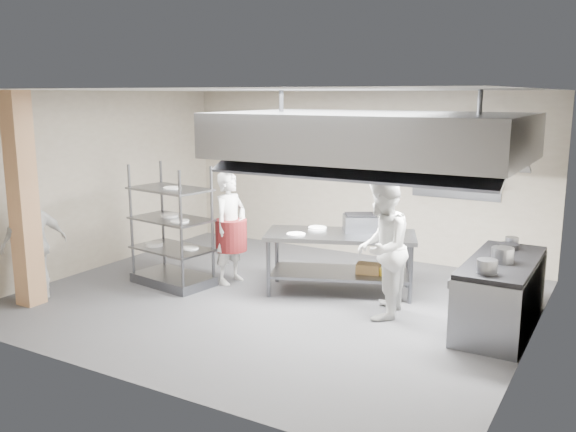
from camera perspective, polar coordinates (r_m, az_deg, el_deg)
The scene contains 23 objects.
floor at distance 9.00m, azimuth -1.34°, elevation -7.75°, with size 7.00×7.00×0.00m, color #343436.
ceiling at distance 8.51m, azimuth -1.44°, elevation 11.72°, with size 7.00×7.00×0.00m, color silver.
wall_back at distance 11.27m, azimuth 6.58°, elevation 3.91°, with size 7.00×7.00×0.00m, color gray.
wall_left at distance 10.85m, azimuth -17.41°, elevation 3.18°, with size 6.00×6.00×0.00m, color gray.
wall_right at distance 7.46m, azimuth 22.22°, elevation -0.67°, with size 6.00×6.00×0.00m, color gray.
column at distance 9.20m, azimuth -23.53°, elevation 1.36°, with size 0.30×0.30×3.00m, color tan.
exhaust_hood at distance 8.30m, azimuth 7.80°, elevation 7.48°, with size 4.00×2.50×0.60m, color gray.
hood_strip_a at distance 8.70m, azimuth 2.23°, elevation 5.64°, with size 1.60×0.12×0.04m, color white.
hood_strip_b at distance 8.03m, azimuth 13.71°, elevation 4.84°, with size 1.60×0.12×0.04m, color white.
wall_shelf at distance 10.54m, azimuth 15.25°, elevation 3.07°, with size 1.50×0.28×0.04m, color gray.
island at distance 9.20m, azimuth 4.89°, elevation -4.39°, with size 2.21×0.92×0.91m, color slate, non-canonical shape.
island_worktop at distance 9.10m, azimuth 4.93°, elevation -1.81°, with size 2.21×0.92×0.06m, color gray.
island_undershelf at distance 9.25m, azimuth 4.87°, elevation -5.31°, with size 2.03×0.83×0.04m, color slate.
pass_rack at distance 9.61m, azimuth -10.86°, elevation -0.89°, with size 1.25×0.73×1.88m, color slate, non-canonical shape.
cooking_range at distance 8.27m, azimuth 19.26°, elevation -7.08°, with size 0.80×2.00×0.84m, color slate.
range_top at distance 8.15m, azimuth 19.47°, elevation -4.07°, with size 0.78×1.96×0.06m, color black.
chef_head at distance 9.58m, azimuth -5.40°, elevation -1.12°, with size 0.64×0.42×1.77m, color silver.
chef_line at distance 8.16m, azimuth 8.74°, elevation -3.00°, with size 0.92×0.71×1.88m, color silver.
chef_plating at distance 9.52m, azimuth -22.65°, elevation -2.43°, with size 0.96×0.40×1.65m, color white.
griddle at distance 9.25m, azimuth 6.78°, elevation -0.67°, with size 0.49×0.38×0.24m, color slate.
wicker_basket at distance 9.17m, azimuth 7.53°, elevation -4.89°, with size 0.34×0.24×0.15m, color olive.
stockpot at distance 7.99m, azimuth 19.43°, elevation -3.46°, with size 0.27×0.27×0.19m, color slate.
plate_stack at distance 9.69m, azimuth -10.78°, elevation -2.85°, with size 0.28×0.28×0.05m, color white.
Camera 1 is at (4.43, -7.26, 2.95)m, focal length 38.00 mm.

